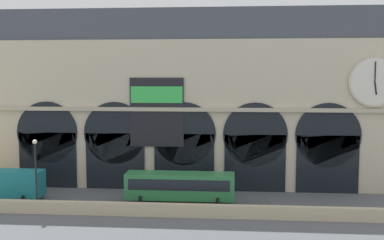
% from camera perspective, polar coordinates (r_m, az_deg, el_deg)
% --- Properties ---
extents(ground_plane, '(200.00, 200.00, 0.00)m').
position_cam_1_polar(ground_plane, '(48.39, -1.56, -10.02)').
color(ground_plane, '#54565B').
extents(quay_parapet_wall, '(90.00, 0.70, 1.20)m').
position_cam_1_polar(quay_parapet_wall, '(43.40, -2.31, -11.03)').
color(quay_parapet_wall, '#BCAD8C').
rests_on(quay_parapet_wall, ground).
extents(station_building, '(49.12, 6.10, 20.50)m').
position_cam_1_polar(station_building, '(54.50, -0.65, 2.41)').
color(station_building, beige).
rests_on(station_building, ground).
extents(box_truck_west, '(7.50, 2.91, 3.12)m').
position_cam_1_polar(box_truck_west, '(52.39, -21.71, -7.29)').
color(box_truck_west, red).
rests_on(box_truck_west, ground).
extents(bus_center, '(11.00, 3.25, 3.10)m').
position_cam_1_polar(bus_center, '(47.44, -1.49, -8.11)').
color(bus_center, '#2D7A42').
rests_on(bus_center, ground).
extents(street_lamp_quayside, '(0.44, 0.44, 6.90)m').
position_cam_1_polar(street_lamp_quayside, '(46.74, -18.69, -5.32)').
color(street_lamp_quayside, black).
rests_on(street_lamp_quayside, ground).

